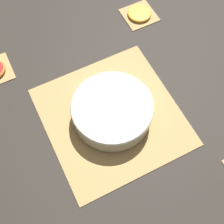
% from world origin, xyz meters
% --- Properties ---
extents(ground_plane, '(6.00, 6.00, 0.00)m').
position_xyz_m(ground_plane, '(0.00, 0.00, 0.00)').
color(ground_plane, '#2D2823').
extents(bamboo_mat_center, '(0.44, 0.43, 0.01)m').
position_xyz_m(bamboo_mat_center, '(-0.00, 0.00, 0.00)').
color(bamboo_mat_center, tan).
rests_on(bamboo_mat_center, ground_plane).
extents(coaster_mat_far_left, '(0.12, 0.12, 0.01)m').
position_xyz_m(coaster_mat_far_left, '(-0.35, 0.30, 0.00)').
color(coaster_mat_far_left, tan).
rests_on(coaster_mat_far_left, ground_plane).
extents(fruit_salad_bowl, '(0.26, 0.26, 0.08)m').
position_xyz_m(fruit_salad_bowl, '(0.00, 0.00, 0.05)').
color(fruit_salad_bowl, silver).
rests_on(fruit_salad_bowl, bamboo_mat_center).
extents(orange_slice_whole, '(0.09, 0.09, 0.01)m').
position_xyz_m(orange_slice_whole, '(-0.35, 0.30, 0.01)').
color(orange_slice_whole, orange).
rests_on(orange_slice_whole, coaster_mat_far_left).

